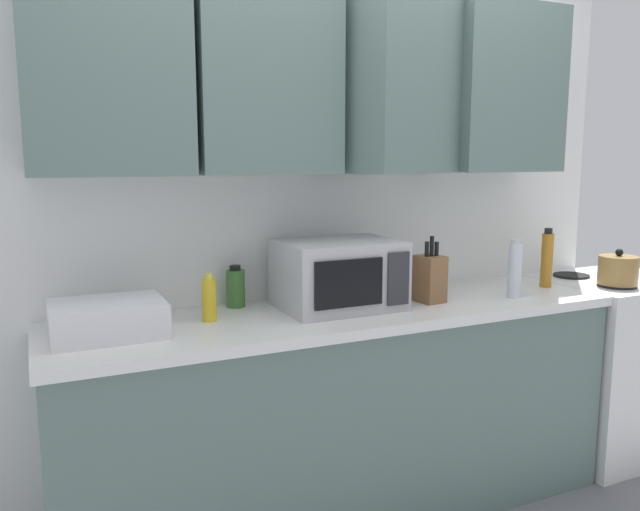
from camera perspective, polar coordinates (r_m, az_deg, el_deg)
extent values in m
cube|color=white|center=(2.81, -0.82, 4.54)|extent=(3.23, 0.06, 2.60)
cube|color=slate|center=(2.41, -19.00, 15.87)|extent=(0.56, 0.33, 0.75)
cube|color=slate|center=(2.54, -5.30, 15.91)|extent=(0.56, 0.33, 0.75)
cube|color=slate|center=(2.76, 6.89, 15.32)|extent=(0.64, 0.51, 0.75)
cube|color=slate|center=(3.13, 15.87, 14.27)|extent=(0.56, 0.33, 0.75)
cube|color=slate|center=(2.73, 2.16, -14.49)|extent=(2.33, 0.60, 0.86)
cube|color=white|center=(2.58, 2.22, -5.29)|extent=(2.36, 0.63, 0.04)
cube|color=silver|center=(3.66, 24.98, -8.86)|extent=(0.76, 0.64, 0.90)
cylinder|color=black|center=(3.34, 25.45, -2.47)|extent=(0.18, 0.18, 0.01)
cylinder|color=black|center=(3.52, 21.94, -1.70)|extent=(0.18, 0.18, 0.01)
cylinder|color=black|center=(3.77, 25.48, -1.25)|extent=(0.18, 0.18, 0.01)
cylinder|color=olive|center=(3.32, 25.53, -1.21)|extent=(0.18, 0.18, 0.14)
sphere|color=black|center=(3.31, 25.63, 0.26)|extent=(0.04, 0.04, 0.04)
cube|color=#B7B7BC|center=(2.57, 1.69, -1.72)|extent=(0.48, 0.36, 0.28)
cube|color=black|center=(2.39, 2.67, -2.55)|extent=(0.29, 0.01, 0.18)
cube|color=#2D2D33|center=(2.50, 7.15, -2.11)|extent=(0.10, 0.01, 0.21)
cube|color=silver|center=(2.30, -18.80, -5.48)|extent=(0.38, 0.30, 0.12)
cube|color=brown|center=(2.72, 9.96, -2.11)|extent=(0.11, 0.13, 0.20)
cylinder|color=black|center=(2.68, 9.72, 0.58)|extent=(0.02, 0.02, 0.06)
cylinder|color=black|center=(2.69, 10.16, 0.84)|extent=(0.02, 0.02, 0.09)
cylinder|color=black|center=(2.71, 10.59, 0.61)|extent=(0.02, 0.02, 0.06)
cylinder|color=gold|center=(2.41, -10.06, -4.07)|extent=(0.06, 0.06, 0.16)
cylinder|color=yellow|center=(2.39, -10.12, -1.94)|extent=(0.03, 0.03, 0.02)
cylinder|color=silver|center=(2.89, 17.34, -1.32)|extent=(0.06, 0.06, 0.24)
cylinder|color=silver|center=(2.87, 17.45, 1.24)|extent=(0.04, 0.04, 0.02)
cylinder|color=#386B2D|center=(2.62, -7.72, -2.99)|extent=(0.08, 0.08, 0.16)
cylinder|color=black|center=(2.60, -7.76, -1.11)|extent=(0.05, 0.05, 0.02)
cylinder|color=#AD701E|center=(3.18, 19.98, -0.42)|extent=(0.05, 0.05, 0.26)
cylinder|color=black|center=(3.16, 20.12, 2.12)|extent=(0.04, 0.04, 0.03)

